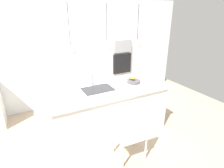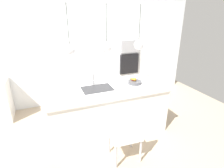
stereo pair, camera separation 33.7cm
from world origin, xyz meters
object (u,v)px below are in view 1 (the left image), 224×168
(oven, at_px, (122,64))
(microwave, at_px, (122,46))
(chair_near, at_px, (132,133))
(fruit_bowl, at_px, (133,81))

(oven, bearing_deg, microwave, 0.00)
(microwave, xyz_separation_m, oven, (0.00, 0.00, -0.50))
(oven, xyz_separation_m, chair_near, (-1.24, -2.43, -0.39))
(oven, height_order, chair_near, oven)
(fruit_bowl, height_order, microwave, microwave)
(oven, distance_m, chair_near, 2.76)
(oven, bearing_deg, fruit_bowl, -113.03)
(chair_near, bearing_deg, fruit_bowl, 56.25)
(microwave, bearing_deg, chair_near, -116.93)
(fruit_bowl, relative_size, oven, 0.48)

